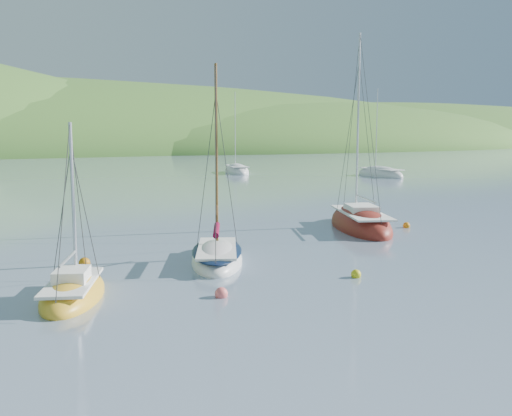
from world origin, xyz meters
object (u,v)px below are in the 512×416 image
daysailer_white (217,257)px  sailboat_yellow (73,293)px  distant_sloop_d (380,175)px  distant_sloop_b (237,172)px  sloop_red (360,225)px

daysailer_white → sailboat_yellow: (-6.50, -2.69, -0.05)m
distant_sloop_d → daysailer_white: bearing=-134.5°
daysailer_white → distant_sloop_b: bearing=88.2°
distant_sloop_b → distant_sloop_d: distant_sloop_b is taller
sloop_red → daysailer_white: bearing=-137.0°
distant_sloop_d → sailboat_yellow: bearing=-136.8°
distant_sloop_b → distant_sloop_d: size_ratio=1.01×
sloop_red → distant_sloop_b: 47.05m
daysailer_white → sloop_red: 11.65m
daysailer_white → distant_sloop_b: size_ratio=0.75×
distant_sloop_b → distant_sloop_d: 19.59m
distant_sloop_d → distant_sloop_b: bearing=137.4°
sailboat_yellow → distant_sloop_b: bearing=80.9°
sailboat_yellow → distant_sloop_b: 60.43m
daysailer_white → distant_sloop_b: (24.67, 49.07, -0.01)m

